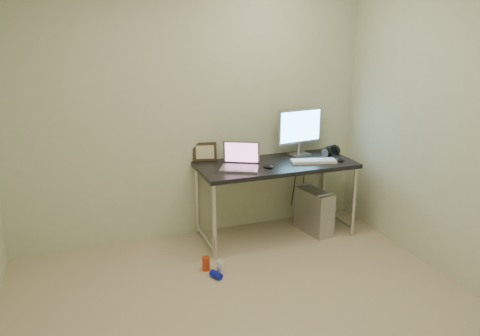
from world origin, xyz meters
The scene contains 17 objects.
floor centered at (0.00, 0.00, 0.00)m, with size 3.50×3.50×0.00m, color tan.
wall_back centered at (0.00, 1.75, 1.25)m, with size 3.50×0.02×2.50m, color beige.
desk centered at (0.73, 1.42, 0.67)m, with size 1.52×0.66×0.75m.
tower_computer centered at (1.13, 1.34, 0.22)m, with size 0.25×0.45×0.47m.
cable_a centered at (1.08, 1.70, 0.40)m, with size 0.01×0.01×0.70m, color black.
cable_b centered at (1.17, 1.68, 0.38)m, with size 0.01×0.01×0.72m, color black.
can_red centered at (-0.12, 0.96, 0.06)m, with size 0.07×0.07×0.12m, color #BD3714.
can_white centered at (-0.03, 0.84, 0.06)m, with size 0.07×0.07×0.12m, color silver.
can_blue centered at (-0.08, 0.80, 0.03)m, with size 0.06×0.06×0.11m, color #0D14BA.
laptop centered at (0.35, 1.38, 0.81)m, with size 0.43×0.41×0.24m.
monitor centered at (1.08, 1.62, 1.03)m, with size 0.51×0.17×0.48m.
keyboard centered at (1.08, 1.31, 0.76)m, with size 0.43×0.14×0.03m, color silver.
mouse_right centered at (1.35, 1.28, 0.77)m, with size 0.07×0.12×0.04m, color black.
mouse_left centered at (0.59, 1.30, 0.77)m, with size 0.08×0.12×0.04m, color black.
headphones centered at (1.39, 1.51, 0.78)m, with size 0.21×0.12×0.12m.
picture_frame centered at (0.10, 1.73, 0.84)m, with size 0.23×0.03×0.18m, color black.
webcam centered at (0.33, 1.72, 0.83)m, with size 0.04×0.04×0.11m.
Camera 1 is at (-1.10, -2.53, 2.00)m, focal length 35.00 mm.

